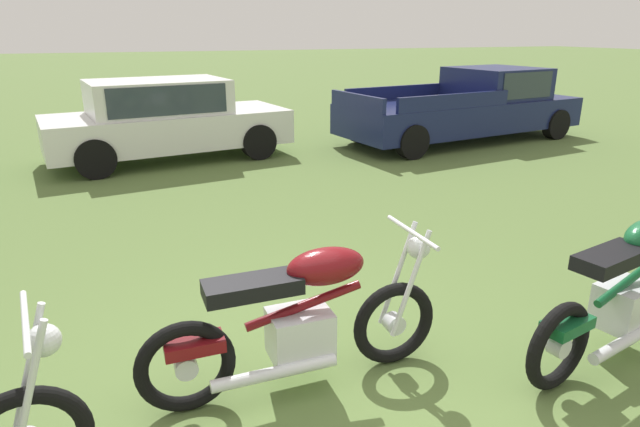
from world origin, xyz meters
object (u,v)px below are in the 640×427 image
Objects in this scene: motorcycle_green at (628,290)px; car_white at (164,116)px; pickup_truck_navy at (472,104)px; motorcycle_maroon at (301,320)px.

car_white reaches higher than motorcycle_green.
motorcycle_green is 0.38× the size of pickup_truck_navy.
motorcycle_green is at bearing -126.45° from pickup_truck_navy.
motorcycle_green is 0.48× the size of car_white.
pickup_truck_navy is at bearing 47.48° from motorcycle_maroon.
motorcycle_maroon is 0.47× the size of car_white.
motorcycle_maroon is 0.37× the size of pickup_truck_navy.
motorcycle_maroon is at bearing -140.79° from pickup_truck_navy.
car_white is 0.79× the size of pickup_truck_navy.
motorcycle_maroon is 2.36m from motorcycle_green.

